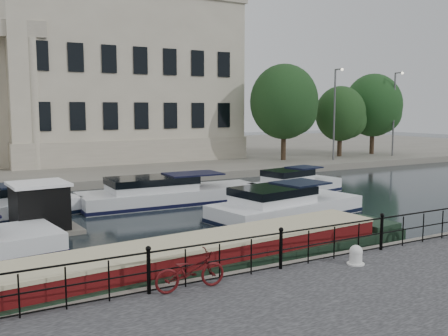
# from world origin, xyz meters

# --- Properties ---
(ground_plane) EXTENTS (160.00, 160.00, 0.00)m
(ground_plane) POSITION_xyz_m (0.00, 0.00, 0.00)
(ground_plane) COLOR black
(ground_plane) RESTS_ON ground
(far_bank) EXTENTS (120.00, 42.00, 0.55)m
(far_bank) POSITION_xyz_m (0.00, 39.00, 0.28)
(far_bank) COLOR #6B665B
(far_bank) RESTS_ON ground_plane
(railing) EXTENTS (24.14, 0.14, 1.22)m
(railing) POSITION_xyz_m (0.00, -2.25, 1.20)
(railing) COLOR black
(railing) RESTS_ON near_quay
(civic_building) EXTENTS (53.55, 31.84, 16.85)m
(civic_building) POSITION_xyz_m (-1.00, 34.71, 7.04)
(civic_building) COLOR #ADA38C
(civic_building) RESTS_ON far_bank
(lamp_posts) EXTENTS (8.24, 1.55, 8.07)m
(lamp_posts) POSITION_xyz_m (26.00, 20.70, 4.80)
(lamp_posts) COLOR #59595B
(lamp_posts) RESTS_ON far_bank
(bicycle) EXTENTS (1.91, 0.73, 0.99)m
(bicycle) POSITION_xyz_m (-2.99, -2.50, 1.04)
(bicycle) COLOR #490D0E
(bicycle) RESTS_ON near_quay
(mooring_bollard) EXTENTS (0.52, 0.52, 0.58)m
(mooring_bollard) POSITION_xyz_m (2.19, -2.99, 0.82)
(mooring_bollard) COLOR silver
(mooring_bollard) RESTS_ON near_quay
(narrowboat) EXTENTS (17.26, 3.67, 1.62)m
(narrowboat) POSITION_xyz_m (-1.84, -0.41, 0.37)
(narrowboat) COLOR black
(narrowboat) RESTS_ON ground_plane
(harbour_hut) EXTENTS (3.25, 2.78, 2.19)m
(harbour_hut) POSITION_xyz_m (-5.00, 7.85, 0.95)
(harbour_hut) COLOR #6B665B
(harbour_hut) RESTS_ON ground_plane
(cabin_cruisers) EXTENTS (27.33, 10.72, 1.99)m
(cabin_cruisers) POSITION_xyz_m (-0.38, 8.41, 0.37)
(cabin_cruisers) COLOR white
(cabin_cruisers) RESTS_ON ground_plane
(trees) EXTENTS (17.35, 6.43, 8.57)m
(trees) POSITION_xyz_m (24.02, 23.06, 5.22)
(trees) COLOR black
(trees) RESTS_ON far_bank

